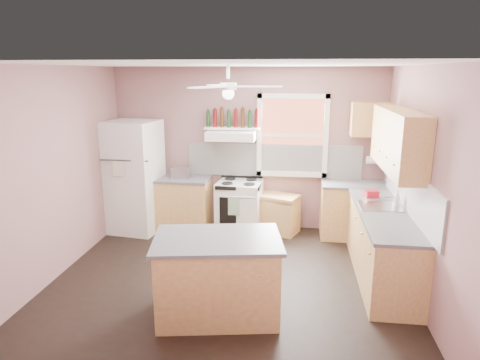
# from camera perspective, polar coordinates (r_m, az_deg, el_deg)

# --- Properties ---
(floor) EXTENTS (4.50, 4.50, 0.00)m
(floor) POSITION_cam_1_polar(r_m,az_deg,el_deg) (5.74, -1.41, -12.91)
(floor) COLOR black
(floor) RESTS_ON ground
(ceiling) EXTENTS (4.50, 4.50, 0.00)m
(ceiling) POSITION_cam_1_polar(r_m,az_deg,el_deg) (5.11, -1.60, 15.16)
(ceiling) COLOR white
(ceiling) RESTS_ON ground
(wall_back) EXTENTS (4.50, 0.05, 2.70)m
(wall_back) POSITION_cam_1_polar(r_m,az_deg,el_deg) (7.22, 0.97, 4.13)
(wall_back) COLOR #885F60
(wall_back) RESTS_ON ground
(wall_right) EXTENTS (0.05, 4.00, 2.70)m
(wall_right) POSITION_cam_1_polar(r_m,az_deg,el_deg) (5.41, 23.07, -0.47)
(wall_right) COLOR #885F60
(wall_right) RESTS_ON ground
(wall_left) EXTENTS (0.05, 4.00, 2.70)m
(wall_left) POSITION_cam_1_polar(r_m,az_deg,el_deg) (6.04, -23.37, 0.94)
(wall_left) COLOR #885F60
(wall_left) RESTS_ON ground
(backsplash_back) EXTENTS (2.90, 0.03, 0.55)m
(backsplash_back) POSITION_cam_1_polar(r_m,az_deg,el_deg) (7.18, 4.50, 2.61)
(backsplash_back) COLOR white
(backsplash_back) RESTS_ON wall_back
(backsplash_right) EXTENTS (0.03, 2.60, 0.55)m
(backsplash_right) POSITION_cam_1_polar(r_m,az_deg,el_deg) (5.72, 21.74, -1.40)
(backsplash_right) COLOR white
(backsplash_right) RESTS_ON wall_right
(window_view) EXTENTS (1.00, 0.02, 1.20)m
(window_view) POSITION_cam_1_polar(r_m,az_deg,el_deg) (7.10, 7.00, 5.89)
(window_view) COLOR brown
(window_view) RESTS_ON wall_back
(window_frame) EXTENTS (1.16, 0.07, 1.36)m
(window_frame) POSITION_cam_1_polar(r_m,az_deg,el_deg) (7.07, 7.00, 5.86)
(window_frame) COLOR white
(window_frame) RESTS_ON wall_back
(refrigerator) EXTENTS (0.88, 0.86, 1.85)m
(refrigerator) POSITION_cam_1_polar(r_m,az_deg,el_deg) (7.30, -13.89, 0.42)
(refrigerator) COLOR white
(refrigerator) RESTS_ON floor
(base_cabinet_left) EXTENTS (0.90, 0.60, 0.86)m
(base_cabinet_left) POSITION_cam_1_polar(r_m,az_deg,el_deg) (7.33, -7.63, -3.26)
(base_cabinet_left) COLOR #A67645
(base_cabinet_left) RESTS_ON floor
(counter_left) EXTENTS (0.92, 0.62, 0.04)m
(counter_left) POSITION_cam_1_polar(r_m,az_deg,el_deg) (7.20, -7.75, 0.15)
(counter_left) COLOR #505053
(counter_left) RESTS_ON base_cabinet_left
(toaster) EXTENTS (0.29, 0.18, 0.18)m
(toaster) POSITION_cam_1_polar(r_m,az_deg,el_deg) (7.16, -7.91, 0.97)
(toaster) COLOR silver
(toaster) RESTS_ON counter_left
(stove) EXTENTS (0.76, 0.70, 0.86)m
(stove) POSITION_cam_1_polar(r_m,az_deg,el_deg) (7.14, -0.05, -3.59)
(stove) COLOR white
(stove) RESTS_ON floor
(range_hood) EXTENTS (0.78, 0.50, 0.14)m
(range_hood) POSITION_cam_1_polar(r_m,az_deg,el_deg) (6.94, -1.17, 5.98)
(range_hood) COLOR white
(range_hood) RESTS_ON wall_back
(bottle_shelf) EXTENTS (0.90, 0.26, 0.03)m
(bottle_shelf) POSITION_cam_1_polar(r_m,az_deg,el_deg) (7.05, -1.03, 6.92)
(bottle_shelf) COLOR white
(bottle_shelf) RESTS_ON range_hood
(cart) EXTENTS (0.76, 0.63, 0.64)m
(cart) POSITION_cam_1_polar(r_m,az_deg,el_deg) (7.17, 5.09, -4.48)
(cart) COLOR #A67645
(cart) RESTS_ON floor
(base_cabinet_corner) EXTENTS (1.00, 0.60, 0.86)m
(base_cabinet_corner) POSITION_cam_1_polar(r_m,az_deg,el_deg) (7.15, 14.74, -4.05)
(base_cabinet_corner) COLOR #A67645
(base_cabinet_corner) RESTS_ON floor
(base_cabinet_right) EXTENTS (0.60, 2.20, 0.86)m
(base_cabinet_right) POSITION_cam_1_polar(r_m,az_deg,el_deg) (5.89, 18.36, -8.33)
(base_cabinet_right) COLOR #A67645
(base_cabinet_right) RESTS_ON floor
(counter_corner) EXTENTS (1.02, 0.62, 0.04)m
(counter_corner) POSITION_cam_1_polar(r_m,az_deg,el_deg) (7.03, 14.97, -0.56)
(counter_corner) COLOR #505053
(counter_corner) RESTS_ON base_cabinet_corner
(counter_right) EXTENTS (0.62, 2.22, 0.04)m
(counter_right) POSITION_cam_1_polar(r_m,az_deg,el_deg) (5.73, 18.61, -4.17)
(counter_right) COLOR #505053
(counter_right) RESTS_ON base_cabinet_right
(sink) EXTENTS (0.55, 0.45, 0.03)m
(sink) POSITION_cam_1_polar(r_m,az_deg,el_deg) (5.92, 18.26, -3.42)
(sink) COLOR silver
(sink) RESTS_ON counter_right
(faucet) EXTENTS (0.03, 0.03, 0.14)m
(faucet) POSITION_cam_1_polar(r_m,az_deg,el_deg) (5.93, 19.83, -2.76)
(faucet) COLOR silver
(faucet) RESTS_ON sink
(upper_cabinet_right) EXTENTS (0.33, 1.80, 0.76)m
(upper_cabinet_right) POSITION_cam_1_polar(r_m,az_deg,el_deg) (5.75, 20.31, 4.99)
(upper_cabinet_right) COLOR #A67645
(upper_cabinet_right) RESTS_ON wall_right
(upper_cabinet_corner) EXTENTS (0.60, 0.33, 0.52)m
(upper_cabinet_corner) POSITION_cam_1_polar(r_m,az_deg,el_deg) (7.01, 17.01, 7.75)
(upper_cabinet_corner) COLOR #A67645
(upper_cabinet_corner) RESTS_ON wall_back
(paper_towel) EXTENTS (0.26, 0.12, 0.12)m
(paper_towel) POSITION_cam_1_polar(r_m,az_deg,el_deg) (7.15, 17.54, 2.55)
(paper_towel) COLOR white
(paper_towel) RESTS_ON wall_back
(island) EXTENTS (1.40, 1.01, 0.86)m
(island) POSITION_cam_1_polar(r_m,az_deg,el_deg) (4.79, -2.96, -12.95)
(island) COLOR #A67645
(island) RESTS_ON floor
(island_top) EXTENTS (1.48, 1.10, 0.04)m
(island_top) POSITION_cam_1_polar(r_m,az_deg,el_deg) (4.60, -3.04, -7.96)
(island_top) COLOR #505053
(island_top) RESTS_ON island
(ceiling_fan_hub) EXTENTS (0.20, 0.20, 0.08)m
(ceiling_fan_hub) POSITION_cam_1_polar(r_m,az_deg,el_deg) (5.11, -1.58, 12.36)
(ceiling_fan_hub) COLOR white
(ceiling_fan_hub) RESTS_ON ceiling
(soap_bottle) EXTENTS (0.12, 0.12, 0.23)m
(soap_bottle) POSITION_cam_1_polar(r_m,az_deg,el_deg) (5.91, 20.17, -2.40)
(soap_bottle) COLOR silver
(soap_bottle) RESTS_ON counter_right
(red_caddy) EXTENTS (0.20, 0.16, 0.10)m
(red_caddy) POSITION_cam_1_polar(r_m,az_deg,el_deg) (6.29, 17.13, -1.77)
(red_caddy) COLOR #AE0E1C
(red_caddy) RESTS_ON counter_right
(wine_bottles) EXTENTS (0.86, 0.06, 0.31)m
(wine_bottles) POSITION_cam_1_polar(r_m,az_deg,el_deg) (7.03, -1.03, 8.21)
(wine_bottles) COLOR #143819
(wine_bottles) RESTS_ON bottle_shelf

